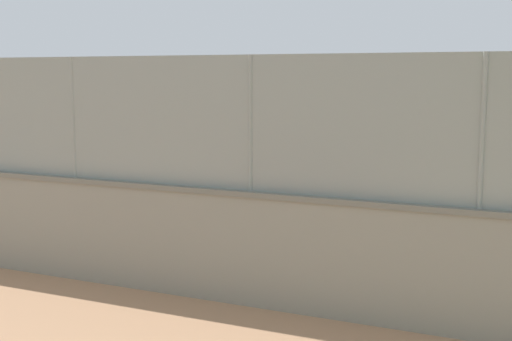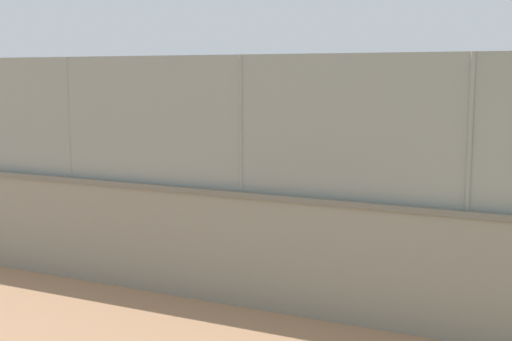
# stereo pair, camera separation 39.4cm
# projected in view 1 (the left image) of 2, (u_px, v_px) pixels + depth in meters

# --- Properties ---
(ground_plane) EXTENTS (260.00, 260.00, 0.00)m
(ground_plane) POSITION_uv_depth(u_px,v_px,m) (356.00, 188.00, 20.93)
(ground_plane) COLOR tan
(perimeter_wall) EXTENTS (29.46, 0.39, 1.72)m
(perimeter_wall) POSITION_uv_depth(u_px,v_px,m) (159.00, 237.00, 10.92)
(perimeter_wall) COLOR gray
(perimeter_wall) RESTS_ON ground_plane
(fence_panel_on_wall) EXTENTS (28.94, 0.14, 1.97)m
(fence_panel_on_wall) POSITION_uv_depth(u_px,v_px,m) (157.00, 120.00, 10.67)
(fence_panel_on_wall) COLOR gray
(fence_panel_on_wall) RESTS_ON perimeter_wall
(player_at_service_line) EXTENTS (0.75, 1.25, 1.59)m
(player_at_service_line) POSITION_uv_depth(u_px,v_px,m) (290.00, 197.00, 14.03)
(player_at_service_line) COLOR navy
(player_at_service_line) RESTS_ON ground_plane
(player_crossing_court) EXTENTS (0.85, 0.69, 1.50)m
(player_crossing_court) POSITION_uv_depth(u_px,v_px,m) (309.00, 150.00, 23.28)
(player_crossing_court) COLOR navy
(player_crossing_court) RESTS_ON ground_plane
(sports_ball) EXTENTS (0.20, 0.20, 0.20)m
(sports_ball) POSITION_uv_depth(u_px,v_px,m) (237.00, 200.00, 13.29)
(sports_ball) COLOR white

